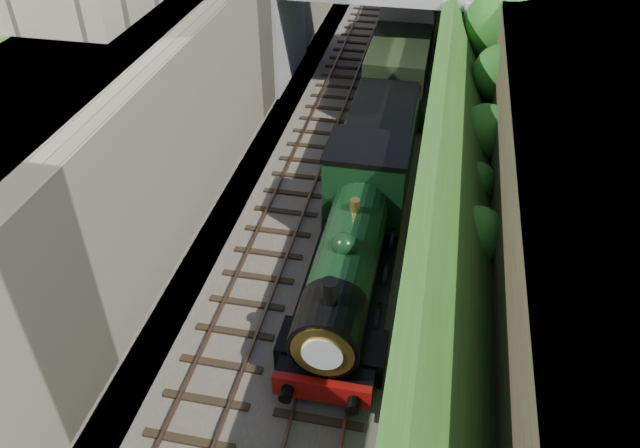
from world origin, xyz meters
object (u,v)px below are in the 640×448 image
(road_bridge, at_px, (401,12))
(tree, at_px, (505,29))
(tender, at_px, (381,144))
(locomotive, at_px, (352,249))

(road_bridge, height_order, tree, road_bridge)
(tree, xyz_separation_m, tender, (-4.71, -6.14, -3.03))
(road_bridge, height_order, locomotive, road_bridge)
(tender, bearing_deg, tree, 52.48)
(locomotive, height_order, tender, locomotive)
(locomotive, bearing_deg, road_bridge, 90.88)
(locomotive, distance_m, tender, 7.37)
(road_bridge, relative_size, tree, 2.42)
(locomotive, xyz_separation_m, tender, (-0.00, 7.36, -0.27))
(road_bridge, bearing_deg, tender, -88.42)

